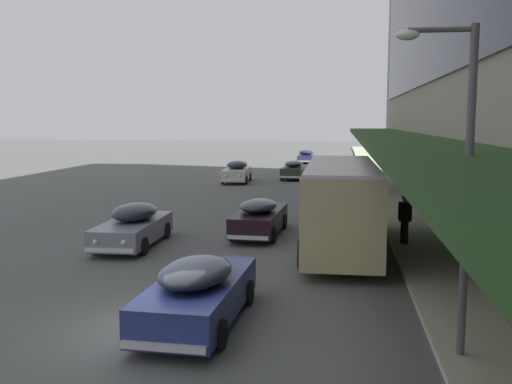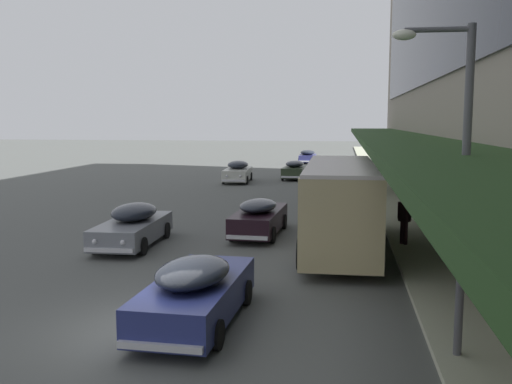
{
  "view_description": "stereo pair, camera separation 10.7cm",
  "coord_description": "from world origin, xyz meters",
  "px_view_note": "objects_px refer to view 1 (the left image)",
  "views": [
    {
      "loc": [
        4.06,
        -11.93,
        4.69
      ],
      "look_at": [
        0.15,
        14.41,
        1.35
      ],
      "focal_mm": 40.0,
      "sensor_mm": 36.0,
      "label": 1
    },
    {
      "loc": [
        4.16,
        -11.91,
        4.69
      ],
      "look_at": [
        0.15,
        14.41,
        1.35
      ],
      "focal_mm": 40.0,
      "sensor_mm": 36.0,
      "label": 2
    }
  ],
  "objects_px": {
    "sedan_far_back": "(237,172)",
    "street_lamp": "(458,165)",
    "transit_bus_kerbside_front": "(341,201)",
    "sedan_second_near": "(294,170)",
    "sedan_oncoming_front": "(259,217)",
    "sedan_trailing_near": "(306,157)",
    "sedan_oncoming_rear": "(134,225)",
    "vw_van": "(345,175)",
    "pedestrian_at_kerb": "(405,217)",
    "sedan_second_mid": "(198,291)"
  },
  "relations": [
    {
      "from": "sedan_second_near",
      "to": "sedan_second_mid",
      "type": "bearing_deg",
      "value": -89.16
    },
    {
      "from": "transit_bus_kerbside_front",
      "to": "pedestrian_at_kerb",
      "type": "relative_size",
      "value": 4.96
    },
    {
      "from": "transit_bus_kerbside_front",
      "to": "pedestrian_at_kerb",
      "type": "bearing_deg",
      "value": 18.92
    },
    {
      "from": "transit_bus_kerbside_front",
      "to": "sedan_oncoming_front",
      "type": "distance_m",
      "value": 4.22
    },
    {
      "from": "sedan_second_near",
      "to": "street_lamp",
      "type": "relative_size",
      "value": 0.77
    },
    {
      "from": "sedan_second_mid",
      "to": "sedan_trailing_near",
      "type": "height_order",
      "value": "sedan_second_mid"
    },
    {
      "from": "sedan_oncoming_rear",
      "to": "vw_van",
      "type": "xyz_separation_m",
      "value": [
        8.01,
        17.76,
        0.33
      ]
    },
    {
      "from": "sedan_trailing_near",
      "to": "vw_van",
      "type": "distance_m",
      "value": 25.47
    },
    {
      "from": "sedan_second_near",
      "to": "street_lamp",
      "type": "distance_m",
      "value": 35.4
    },
    {
      "from": "sedan_second_mid",
      "to": "sedan_far_back",
      "type": "xyz_separation_m",
      "value": [
        -4.63,
        30.33,
        0.03
      ]
    },
    {
      "from": "sedan_trailing_near",
      "to": "sedan_far_back",
      "type": "bearing_deg",
      "value": -101.38
    },
    {
      "from": "sedan_second_mid",
      "to": "sedan_trailing_near",
      "type": "distance_m",
      "value": 50.69
    },
    {
      "from": "sedan_trailing_near",
      "to": "transit_bus_kerbside_front",
      "type": "bearing_deg",
      "value": -84.92
    },
    {
      "from": "sedan_second_mid",
      "to": "street_lamp",
      "type": "bearing_deg",
      "value": -13.77
    },
    {
      "from": "pedestrian_at_kerb",
      "to": "street_lamp",
      "type": "height_order",
      "value": "street_lamp"
    },
    {
      "from": "sedan_second_near",
      "to": "pedestrian_at_kerb",
      "type": "xyz_separation_m",
      "value": [
        6.09,
        -24.61,
        0.43
      ]
    },
    {
      "from": "sedan_second_near",
      "to": "sedan_trailing_near",
      "type": "distance_m",
      "value": 17.25
    },
    {
      "from": "sedan_far_back",
      "to": "sedan_oncoming_rear",
      "type": "bearing_deg",
      "value": -89.6
    },
    {
      "from": "sedan_oncoming_front",
      "to": "sedan_second_mid",
      "type": "xyz_separation_m",
      "value": [
        0.05,
        -10.42,
        0.02
      ]
    },
    {
      "from": "sedan_oncoming_front",
      "to": "sedan_far_back",
      "type": "height_order",
      "value": "sedan_far_back"
    },
    {
      "from": "sedan_oncoming_rear",
      "to": "street_lamp",
      "type": "bearing_deg",
      "value": -42.66
    },
    {
      "from": "sedan_far_back",
      "to": "vw_van",
      "type": "bearing_deg",
      "value": -30.33
    },
    {
      "from": "sedan_far_back",
      "to": "vw_van",
      "type": "relative_size",
      "value": 1.07
    },
    {
      "from": "sedan_oncoming_rear",
      "to": "street_lamp",
      "type": "distance_m",
      "value": 13.8
    },
    {
      "from": "sedan_second_mid",
      "to": "sedan_far_back",
      "type": "bearing_deg",
      "value": 98.69
    },
    {
      "from": "sedan_trailing_near",
      "to": "pedestrian_at_kerb",
      "type": "distance_m",
      "value": 42.31
    },
    {
      "from": "sedan_oncoming_rear",
      "to": "vw_van",
      "type": "height_order",
      "value": "vw_van"
    },
    {
      "from": "sedan_trailing_near",
      "to": "vw_van",
      "type": "bearing_deg",
      "value": -80.8
    },
    {
      "from": "sedan_second_near",
      "to": "sedan_far_back",
      "type": "relative_size",
      "value": 0.99
    },
    {
      "from": "sedan_oncoming_rear",
      "to": "sedan_far_back",
      "type": "bearing_deg",
      "value": 90.4
    },
    {
      "from": "sedan_oncoming_rear",
      "to": "sedan_far_back",
      "type": "distance_m",
      "value": 22.54
    },
    {
      "from": "sedan_far_back",
      "to": "street_lamp",
      "type": "height_order",
      "value": "street_lamp"
    },
    {
      "from": "sedan_oncoming_rear",
      "to": "pedestrian_at_kerb",
      "type": "bearing_deg",
      "value": 5.89
    },
    {
      "from": "sedan_oncoming_rear",
      "to": "sedan_second_near",
      "type": "relative_size",
      "value": 1.03
    },
    {
      "from": "transit_bus_kerbside_front",
      "to": "pedestrian_at_kerb",
      "type": "height_order",
      "value": "transit_bus_kerbside_front"
    },
    {
      "from": "sedan_second_mid",
      "to": "pedestrian_at_kerb",
      "type": "height_order",
      "value": "pedestrian_at_kerb"
    },
    {
      "from": "sedan_oncoming_rear",
      "to": "sedan_oncoming_front",
      "type": "height_order",
      "value": "sedan_oncoming_rear"
    },
    {
      "from": "sedan_trailing_near",
      "to": "sedan_oncoming_rear",
      "type": "bearing_deg",
      "value": -95.25
    },
    {
      "from": "transit_bus_kerbside_front",
      "to": "sedan_second_near",
      "type": "distance_m",
      "value": 25.71
    },
    {
      "from": "transit_bus_kerbside_front",
      "to": "sedan_oncoming_front",
      "type": "bearing_deg",
      "value": 144.0
    },
    {
      "from": "sedan_oncoming_rear",
      "to": "sedan_oncoming_front",
      "type": "bearing_deg",
      "value": 30.73
    },
    {
      "from": "transit_bus_kerbside_front",
      "to": "sedan_second_near",
      "type": "height_order",
      "value": "transit_bus_kerbside_front"
    },
    {
      "from": "sedan_oncoming_rear",
      "to": "sedan_trailing_near",
      "type": "xyz_separation_m",
      "value": [
        3.94,
        42.9,
        -0.03
      ]
    },
    {
      "from": "transit_bus_kerbside_front",
      "to": "street_lamp",
      "type": "distance_m",
      "value": 9.81
    },
    {
      "from": "sedan_oncoming_front",
      "to": "sedan_second_near",
      "type": "height_order",
      "value": "sedan_oncoming_front"
    },
    {
      "from": "transit_bus_kerbside_front",
      "to": "sedan_far_back",
      "type": "relative_size",
      "value": 1.88
    },
    {
      "from": "sedan_oncoming_rear",
      "to": "sedan_second_near",
      "type": "xyz_separation_m",
      "value": [
        3.98,
        25.65,
        -0.02
      ]
    },
    {
      "from": "sedan_trailing_near",
      "to": "street_lamp",
      "type": "relative_size",
      "value": 0.74
    },
    {
      "from": "vw_van",
      "to": "pedestrian_at_kerb",
      "type": "distance_m",
      "value": 16.85
    },
    {
      "from": "sedan_far_back",
      "to": "pedestrian_at_kerb",
      "type": "height_order",
      "value": "pedestrian_at_kerb"
    }
  ]
}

